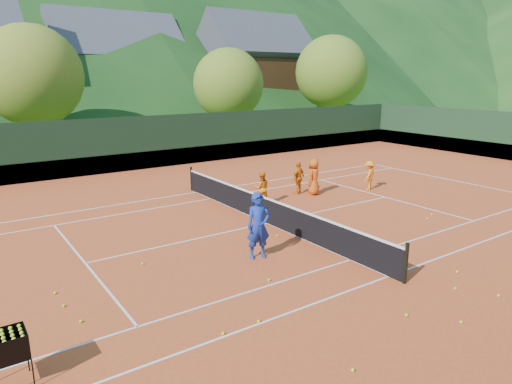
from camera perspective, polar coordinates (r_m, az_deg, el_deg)
ground at (r=16.53m, az=1.42°, el=-3.98°), size 400.00×400.00×0.00m
clay_court at (r=16.52m, az=1.42°, el=-3.95°), size 40.00×24.00×0.02m
coach at (r=13.15m, az=0.30°, el=-4.26°), size 0.80×0.62×1.95m
student_a at (r=18.75m, az=0.72°, el=0.49°), size 0.82×0.74×1.37m
student_b at (r=20.52m, az=5.33°, el=1.78°), size 0.93×0.60×1.47m
student_c at (r=20.43m, az=7.25°, el=1.91°), size 0.93×0.78×1.63m
student_d at (r=21.88m, az=13.98°, el=2.06°), size 1.00×0.79×1.36m
tennis_ball_0 at (r=12.40m, az=-23.83°, el=-11.45°), size 0.07×0.07×0.07m
tennis_ball_1 at (r=14.91m, az=-0.41°, el=-5.82°), size 0.07×0.07×0.07m
tennis_ball_2 at (r=10.96m, az=18.29°, el=-14.40°), size 0.07×0.07×0.07m
tennis_ball_3 at (r=9.83m, az=-4.14°, el=-17.23°), size 0.07×0.07×0.07m
tennis_ball_4 at (r=12.62m, az=23.67°, el=-10.97°), size 0.07×0.07×0.07m
tennis_ball_6 at (r=12.69m, az=28.06°, el=-11.35°), size 0.07×0.07×0.07m
tennis_ball_7 at (r=11.68m, az=-22.90°, el=-12.97°), size 0.07×0.07×0.07m
tennis_ball_11 at (r=18.68m, az=21.13°, el=-2.62°), size 0.07×0.07×0.07m
tennis_ball_13 at (r=13.62m, az=23.84°, el=-9.11°), size 0.07×0.07×0.07m
tennis_ball_14 at (r=13.39m, az=-14.01°, el=-8.67°), size 0.07×0.07×0.07m
tennis_ball_16 at (r=15.17m, az=2.67°, el=-5.48°), size 0.07×0.07×0.07m
tennis_ball_19 at (r=10.22m, az=0.33°, el=-15.84°), size 0.07×0.07×0.07m
tennis_ball_20 at (r=8.97m, az=12.01°, el=-20.94°), size 0.07×0.07×0.07m
tennis_ball_21 at (r=11.10m, az=24.27°, el=-14.60°), size 0.07×0.07×0.07m
tennis_ball_24 at (r=12.04m, az=1.63°, el=-10.94°), size 0.07×0.07×0.07m
tennis_ball_25 at (r=18.08m, az=20.61°, el=-3.12°), size 0.07×0.07×0.07m
tennis_ball_26 at (r=10.89m, az=-21.05°, el=-14.84°), size 0.07×0.07×0.07m
tennis_ball_27 at (r=14.82m, az=9.43°, el=-6.15°), size 0.07×0.07×0.07m
court_lines at (r=16.52m, az=1.42°, el=-3.90°), size 23.83×11.03×0.00m
tennis_net at (r=16.37m, az=1.43°, el=-2.25°), size 0.10×12.07×1.10m
perimeter_fence at (r=16.17m, az=1.45°, el=0.29°), size 40.40×24.24×3.00m
ball_hopper at (r=9.11m, az=-28.47°, el=-16.61°), size 0.57×0.57×1.00m
chalet_mid at (r=49.10m, az=-17.03°, el=13.49°), size 12.65×8.82×11.45m
chalet_right at (r=51.73m, az=-0.22°, el=14.41°), size 11.50×8.82×11.91m
tree_b at (r=33.09m, az=-26.23°, el=12.92°), size 6.40×6.40×8.40m
tree_c at (r=37.07m, az=-3.45°, el=13.31°), size 5.60×5.60×7.35m
tree_d at (r=45.21m, az=9.38°, el=14.56°), size 6.80×6.80×8.93m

